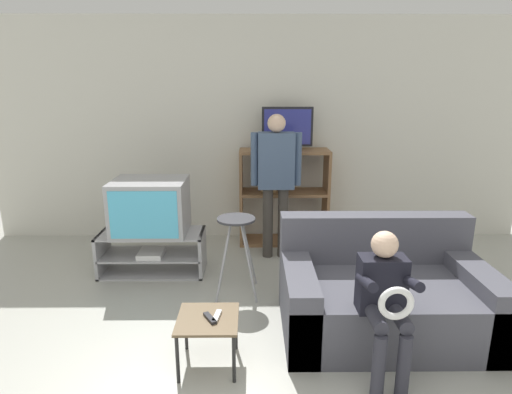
% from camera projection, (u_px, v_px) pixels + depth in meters
% --- Properties ---
extents(wall_back, '(6.40, 0.06, 2.60)m').
position_uv_depth(wall_back, '(259.00, 131.00, 5.09)').
color(wall_back, silver).
rests_on(wall_back, ground_plane).
extents(tv_stand, '(1.04, 0.44, 0.42)m').
position_uv_depth(tv_stand, '(153.00, 253.00, 4.30)').
color(tv_stand, '#A8A8AD').
rests_on(tv_stand, ground_plane).
extents(television_main, '(0.71, 0.57, 0.53)m').
position_uv_depth(television_main, '(150.00, 207.00, 4.18)').
color(television_main, '#9E9EA3').
rests_on(television_main, tv_stand).
extents(media_shelf, '(1.03, 0.38, 1.12)m').
position_uv_depth(media_shelf, '(284.00, 196.00, 5.03)').
color(media_shelf, '#8E6642').
rests_on(media_shelf, ground_plane).
extents(television_flat, '(0.58, 0.20, 0.48)m').
position_uv_depth(television_flat, '(287.00, 130.00, 4.84)').
color(television_flat, black).
rests_on(television_flat, media_shelf).
extents(folding_stool, '(0.38, 0.39, 0.72)m').
position_uv_depth(folding_stool, '(236.00, 234.00, 3.78)').
color(folding_stool, '#99999E').
rests_on(folding_stool, ground_plane).
extents(snack_table, '(0.41, 0.41, 0.36)m').
position_uv_depth(snack_table, '(208.00, 324.00, 2.84)').
color(snack_table, brown).
rests_on(snack_table, ground_plane).
extents(remote_control_black, '(0.10, 0.14, 0.02)m').
position_uv_depth(remote_control_black, '(210.00, 318.00, 2.81)').
color(remote_control_black, '#232328').
rests_on(remote_control_black, snack_table).
extents(remote_control_white, '(0.06, 0.15, 0.02)m').
position_uv_depth(remote_control_white, '(217.00, 316.00, 2.83)').
color(remote_control_white, silver).
rests_on(remote_control_white, snack_table).
extents(couch, '(1.54, 0.97, 0.83)m').
position_uv_depth(couch, '(383.00, 295.00, 3.29)').
color(couch, '#4C4C56').
rests_on(couch, ground_plane).
extents(person_standing_adult, '(0.53, 0.20, 1.56)m').
position_uv_depth(person_standing_adult, '(276.00, 173.00, 4.51)').
color(person_standing_adult, '#3D3833').
rests_on(person_standing_adult, ground_plane).
extents(person_seated_child, '(0.33, 0.43, 0.97)m').
position_uv_depth(person_seated_child, '(385.00, 295.00, 2.67)').
color(person_seated_child, '#2D2D38').
rests_on(person_seated_child, ground_plane).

